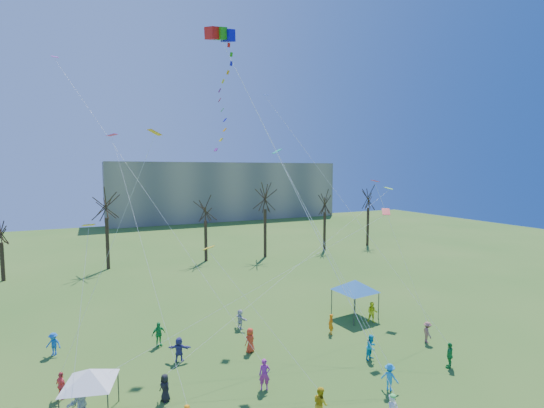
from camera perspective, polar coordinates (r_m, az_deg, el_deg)
name	(u,v)px	position (r m, az deg, el deg)	size (l,w,h in m)	color
distant_building	(225,191)	(103.04, -7.09, 2.01)	(60.00, 14.00, 15.00)	gray
bare_tree_row	(223,211)	(55.22, -7.38, -1.02)	(69.07, 8.67, 11.32)	black
big_box_kite	(228,99)	(26.85, -6.61, 15.45)	(3.48, 7.33, 24.23)	red
canopy_tent_white	(90,376)	(23.93, -25.77, -22.31)	(3.40, 3.40, 2.64)	#3F3F44
canopy_tent_blue	(355,285)	(35.19, 12.40, -11.89)	(4.44, 4.44, 3.35)	#3F3F44
festival_crowd	(249,357)	(26.84, -3.47, -21.95)	(26.60, 14.90, 1.85)	red
small_kites_aloft	(245,165)	(27.99, -4.12, 5.91)	(28.46, 17.85, 33.90)	#FFB60D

